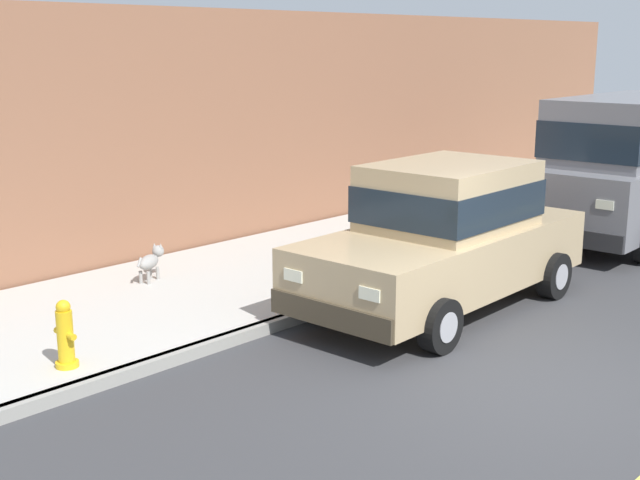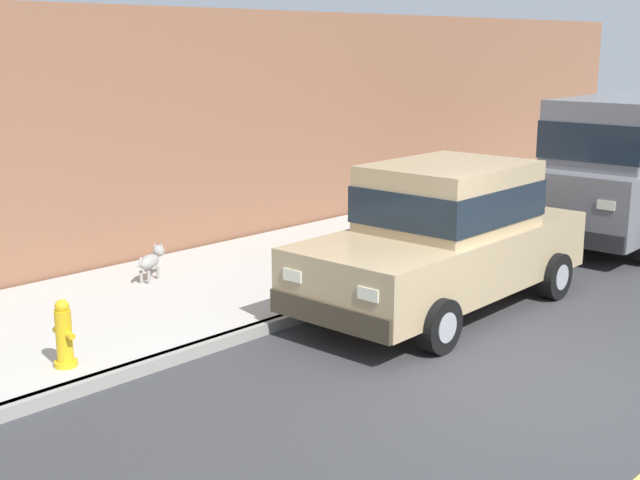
# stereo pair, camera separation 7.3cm
# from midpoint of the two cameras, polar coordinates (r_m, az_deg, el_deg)

# --- Properties ---
(ground_plane) EXTENTS (80.00, 80.00, 0.00)m
(ground_plane) POSITION_cam_midpoint_polar(r_m,az_deg,el_deg) (9.00, 14.05, -9.60)
(ground_plane) COLOR #38383A
(curb) EXTENTS (0.16, 64.00, 0.14)m
(curb) POSITION_cam_midpoint_polar(r_m,az_deg,el_deg) (10.77, -0.96, -4.96)
(curb) COLOR gray
(curb) RESTS_ON ground
(sidewalk) EXTENTS (3.60, 64.00, 0.14)m
(sidewalk) POSITION_cam_midpoint_polar(r_m,az_deg,el_deg) (12.04, -7.13, -3.10)
(sidewalk) COLOR #B7B5AD
(sidewalk) RESTS_ON ground
(car_tan_sedan) EXTENTS (2.13, 4.65, 1.92)m
(car_tan_sedan) POSITION_cam_midpoint_polar(r_m,az_deg,el_deg) (11.09, 8.27, 0.33)
(car_tan_sedan) COLOR tan
(car_tan_sedan) RESTS_ON ground
(car_grey_van) EXTENTS (2.27, 4.97, 2.52)m
(car_grey_van) POSITION_cam_midpoint_polar(r_m,az_deg,el_deg) (15.81, 20.05, 5.02)
(car_grey_van) COLOR slate
(car_grey_van) RESTS_ON ground
(dog_grey) EXTENTS (0.41, 0.70, 0.49)m
(dog_grey) POSITION_cam_midpoint_polar(r_m,az_deg,el_deg) (12.15, -11.52, -1.36)
(dog_grey) COLOR #999691
(dog_grey) RESTS_ON sidewalk
(fire_hydrant) EXTENTS (0.34, 0.24, 0.72)m
(fire_hydrant) POSITION_cam_midpoint_polar(r_m,az_deg,el_deg) (9.15, -17.04, -6.22)
(fire_hydrant) COLOR gold
(fire_hydrant) RESTS_ON sidewalk
(building_facade) EXTENTS (0.50, 20.00, 3.96)m
(building_facade) POSITION_cam_midpoint_polar(r_m,az_deg,el_deg) (16.81, 2.00, 8.27)
(building_facade) COLOR #8C5B42
(building_facade) RESTS_ON ground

